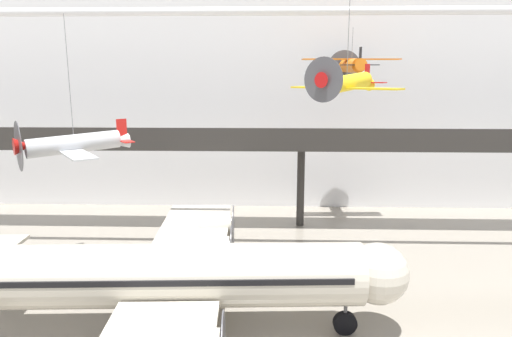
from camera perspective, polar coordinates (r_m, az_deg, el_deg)
The scene contains 7 objects.
hangar_back_wall at distance 48.96m, azimuth 5.20°, elevation 9.00°, with size 140.00×3.00×23.34m.
mezzanine_walkway at distance 40.67m, azimuth 5.80°, elevation 2.97°, with size 110.00×3.20×9.44m.
ceiling_truss_beam at distance 33.52m, azimuth 7.04°, elevation 18.96°, with size 120.00×0.60×0.60m.
airliner_silver_main at distance 25.21m, azimuth -12.21°, elevation -13.06°, with size 27.15×30.84×9.89m.
suspended_plane_yellow_lowwing at distance 26.50m, azimuth 11.25°, elevation 10.39°, with size 5.82×5.51×5.45m.
suspended_plane_orange_highwing at distance 41.79m, azimuth 11.86°, elevation 12.55°, with size 8.66×7.04×4.81m.
suspended_plane_silver_racer at distance 33.35m, azimuth -21.76°, elevation 2.86°, with size 7.64×8.24×9.96m.
Camera 1 is at (-2.83, -14.83, 13.91)m, focal length 32.00 mm.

